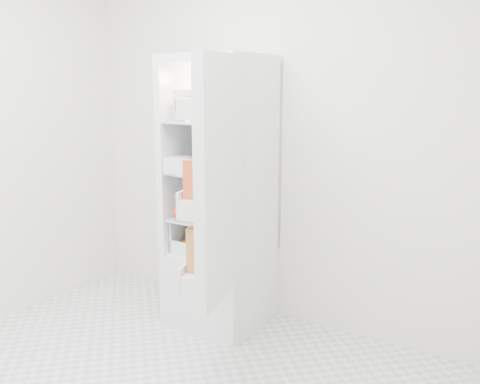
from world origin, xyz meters
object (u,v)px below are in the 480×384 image
Objects in this scene: mushroom_bowl at (200,208)px; fridge_door at (215,185)px; refrigerator at (224,226)px; red_cabbage at (241,206)px.

fridge_door reaches higher than mushroom_bowl.
refrigerator is 0.22m from red_cabbage.
fridge_door is at bearing -68.99° from red_cabbage.
red_cabbage is 0.70m from fridge_door.
mushroom_bowl is at bearing 28.45° from fridge_door.
refrigerator is 0.85m from fridge_door.
refrigerator reaches higher than fridge_door.
red_cabbage is at bearing -7.86° from refrigerator.
fridge_door is (0.23, -0.61, 0.26)m from red_cabbage.
red_cabbage is (0.15, -0.02, 0.17)m from refrigerator.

